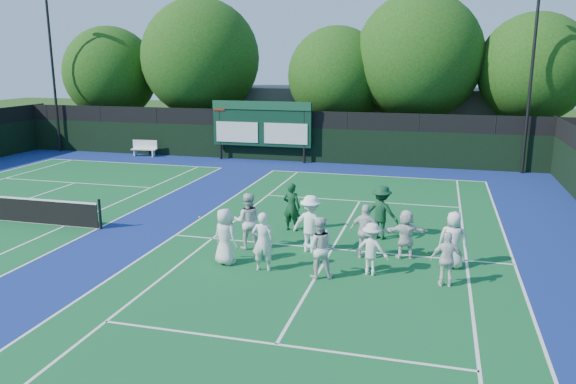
# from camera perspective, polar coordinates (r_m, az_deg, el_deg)

# --- Properties ---
(ground) EXTENTS (120.00, 120.00, 0.00)m
(ground) POSITION_cam_1_polar(r_m,az_deg,el_deg) (17.18, 3.88, -6.87)
(ground) COLOR #1D3B10
(ground) RESTS_ON ground
(court_apron) EXTENTS (34.00, 32.00, 0.01)m
(court_apron) POSITION_cam_1_polar(r_m,az_deg,el_deg) (20.01, -12.68, -4.21)
(court_apron) COLOR navy
(court_apron) RESTS_ON ground
(near_court) EXTENTS (11.05, 23.85, 0.01)m
(near_court) POSITION_cam_1_polar(r_m,az_deg,el_deg) (18.10, 4.50, -5.78)
(near_court) COLOR #115528
(near_court) RESTS_ON ground
(back_fence) EXTENTS (34.00, 0.08, 3.00)m
(back_fence) POSITION_cam_1_polar(r_m,az_deg,el_deg) (33.41, -0.85, 5.49)
(back_fence) COLOR black
(back_fence) RESTS_ON ground
(scoreboard) EXTENTS (6.00, 0.21, 3.55)m
(scoreboard) POSITION_cam_1_polar(r_m,az_deg,el_deg) (33.20, -2.74, 6.88)
(scoreboard) COLOR black
(scoreboard) RESTS_ON ground
(clubhouse) EXTENTS (18.00, 6.00, 4.00)m
(clubhouse) POSITION_cam_1_polar(r_m,az_deg,el_deg) (40.34, 7.83, 7.65)
(clubhouse) COLOR #5B5C61
(clubhouse) RESTS_ON ground
(light_pole_left) EXTENTS (1.20, 0.30, 10.12)m
(light_pole_left) POSITION_cam_1_polar(r_m,az_deg,el_deg) (39.66, -22.92, 12.88)
(light_pole_left) COLOR black
(light_pole_left) RESTS_ON ground
(light_pole_right) EXTENTS (1.20, 0.30, 10.12)m
(light_pole_right) POSITION_cam_1_polar(r_m,az_deg,el_deg) (31.84, 23.69, 12.94)
(light_pole_right) COLOR black
(light_pole_right) RESTS_ON ground
(bench) EXTENTS (1.61, 0.58, 1.00)m
(bench) POSITION_cam_1_polar(r_m,az_deg,el_deg) (36.26, -14.37, 4.39)
(bench) COLOR white
(bench) RESTS_ON ground
(tree_a) EXTENTS (6.40, 6.40, 8.16)m
(tree_a) POSITION_cam_1_polar(r_m,az_deg,el_deg) (41.79, -17.35, 11.21)
(tree_a) COLOR black
(tree_a) RESTS_ON ground
(tree_b) EXTENTS (7.77, 7.77, 9.87)m
(tree_b) POSITION_cam_1_polar(r_m,az_deg,el_deg) (38.58, -8.60, 13.01)
(tree_b) COLOR black
(tree_b) RESTS_ON ground
(tree_c) EXTENTS (6.09, 6.09, 7.96)m
(tree_c) POSITION_cam_1_polar(r_m,az_deg,el_deg) (35.96, 5.22, 11.44)
(tree_c) COLOR black
(tree_c) RESTS_ON ground
(tree_d) EXTENTS (7.61, 7.61, 9.85)m
(tree_d) POSITION_cam_1_polar(r_m,az_deg,el_deg) (35.43, 13.39, 12.87)
(tree_d) COLOR black
(tree_d) RESTS_ON ground
(tree_e) EXTENTS (6.30, 6.30, 8.56)m
(tree_e) POSITION_cam_1_polar(r_m,az_deg,el_deg) (35.80, 23.91, 11.14)
(tree_e) COLOR black
(tree_e) RESTS_ON ground
(tennis_ball_0) EXTENTS (0.07, 0.07, 0.07)m
(tennis_ball_0) POSITION_cam_1_polar(r_m,az_deg,el_deg) (17.03, -5.39, -6.96)
(tennis_ball_0) COLOR yellow
(tennis_ball_0) RESTS_ON ground
(tennis_ball_1) EXTENTS (0.07, 0.07, 0.07)m
(tennis_ball_1) POSITION_cam_1_polar(r_m,az_deg,el_deg) (18.13, 13.89, -6.03)
(tennis_ball_1) COLOR yellow
(tennis_ball_1) RESTS_ON ground
(tennis_ball_2) EXTENTS (0.07, 0.07, 0.07)m
(tennis_ball_2) POSITION_cam_1_polar(r_m,az_deg,el_deg) (15.88, 15.38, -8.95)
(tennis_ball_2) COLOR yellow
(tennis_ball_2) RESTS_ON ground
(tennis_ball_3) EXTENTS (0.07, 0.07, 0.07)m
(tennis_ball_3) POSITION_cam_1_polar(r_m,az_deg,el_deg) (21.74, -9.00, -2.55)
(tennis_ball_3) COLOR yellow
(tennis_ball_3) RESTS_ON ground
(tennis_ball_4) EXTENTS (0.07, 0.07, 0.07)m
(tennis_ball_4) POSITION_cam_1_polar(r_m,az_deg,el_deg) (20.01, 9.52, -3.97)
(tennis_ball_4) COLOR yellow
(tennis_ball_4) RESTS_ON ground
(player_front_0) EXTENTS (0.98, 0.83, 1.70)m
(player_front_0) POSITION_cam_1_polar(r_m,az_deg,el_deg) (16.63, -6.42, -4.52)
(player_front_0) COLOR silver
(player_front_0) RESTS_ON ground
(player_front_1) EXTENTS (0.68, 0.50, 1.74)m
(player_front_1) POSITION_cam_1_polar(r_m,az_deg,el_deg) (16.03, -2.57, -5.06)
(player_front_1) COLOR white
(player_front_1) RESTS_ON ground
(player_front_2) EXTENTS (0.99, 0.86, 1.74)m
(player_front_2) POSITION_cam_1_polar(r_m,az_deg,el_deg) (15.55, 3.13, -5.65)
(player_front_2) COLOR silver
(player_front_2) RESTS_ON ground
(player_front_3) EXTENTS (1.06, 0.72, 1.51)m
(player_front_3) POSITION_cam_1_polar(r_m,az_deg,el_deg) (15.93, 8.47, -5.75)
(player_front_3) COLOR silver
(player_front_3) RESTS_ON ground
(player_front_4) EXTENTS (0.92, 0.45, 1.51)m
(player_front_4) POSITION_cam_1_polar(r_m,az_deg,el_deg) (15.56, 15.87, -6.60)
(player_front_4) COLOR silver
(player_front_4) RESTS_ON ground
(player_back_0) EXTENTS (1.04, 0.90, 1.83)m
(player_back_0) POSITION_cam_1_polar(r_m,az_deg,el_deg) (17.89, -4.12, -2.96)
(player_back_0) COLOR silver
(player_back_0) RESTS_ON ground
(player_back_1) EXTENTS (1.27, 0.86, 1.82)m
(player_back_1) POSITION_cam_1_polar(r_m,az_deg,el_deg) (17.57, 2.29, -3.25)
(player_back_1) COLOR white
(player_back_1) RESTS_ON ground
(player_back_2) EXTENTS (1.04, 0.56, 1.69)m
(player_back_2) POSITION_cam_1_polar(r_m,az_deg,el_deg) (17.16, 7.89, -4.00)
(player_back_2) COLOR silver
(player_back_2) RESTS_ON ground
(player_back_3) EXTENTS (1.48, 0.74, 1.53)m
(player_back_3) POSITION_cam_1_polar(r_m,az_deg,el_deg) (17.41, 11.88, -4.20)
(player_back_3) COLOR silver
(player_back_3) RESTS_ON ground
(player_back_4) EXTENTS (0.89, 0.64, 1.69)m
(player_back_4) POSITION_cam_1_polar(r_m,az_deg,el_deg) (16.93, 16.42, -4.69)
(player_back_4) COLOR silver
(player_back_4) RESTS_ON ground
(coach_left) EXTENTS (0.68, 0.49, 1.73)m
(coach_left) POSITION_cam_1_polar(r_m,az_deg,el_deg) (19.71, 0.37, -1.53)
(coach_left) COLOR #0F3A1D
(coach_left) RESTS_ON ground
(coach_right) EXTENTS (1.33, 1.00, 1.84)m
(coach_right) POSITION_cam_1_polar(r_m,az_deg,el_deg) (19.07, 9.46, -2.06)
(coach_right) COLOR #0F3920
(coach_right) RESTS_ON ground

